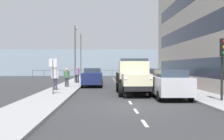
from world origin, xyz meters
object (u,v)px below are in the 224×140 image
object	(u,v)px
truck_vintage_cream	(134,77)
pedestrian_near_railing	(55,76)
car_grey_kerbside_2	(142,76)
car_navy_oppositeside_0	(93,77)
pedestrian_with_bag	(67,75)
traffic_light_near	(223,56)
car_silver_kerbside_near	(169,84)
pedestrian_by_lamp	(77,73)
pedestrian_in_dark_coat	(67,76)
car_maroon_kerbside_1	(153,79)
street_sign	(53,70)
lamp_post_far	(81,52)
lamp_post_promenade	(75,49)

from	to	relation	value
truck_vintage_cream	pedestrian_near_railing	bearing A→B (deg)	-19.01
car_grey_kerbside_2	car_navy_oppositeside_0	size ratio (longest dim) A/B	0.99
pedestrian_with_bag	traffic_light_near	distance (m)	15.13
truck_vintage_cream	car_silver_kerbside_near	bearing A→B (deg)	129.82
car_navy_oppositeside_0	pedestrian_with_bag	world-z (taller)	pedestrian_with_bag
car_grey_kerbside_2	truck_vintage_cream	bearing A→B (deg)	77.82
pedestrian_by_lamp	traffic_light_near	world-z (taller)	traffic_light_near
pedestrian_in_dark_coat	traffic_light_near	xyz separation A→B (m)	(-9.33, 9.03, 1.41)
car_grey_kerbside_2	pedestrian_near_railing	distance (m)	10.06
car_maroon_kerbside_1	street_sign	size ratio (longest dim) A/B	2.02
car_navy_oppositeside_0	pedestrian_near_railing	size ratio (longest dim) A/B	2.63
pedestrian_with_bag	lamp_post_far	size ratio (longest dim) A/B	0.25
pedestrian_near_railing	pedestrian_in_dark_coat	xyz separation A→B (m)	(-0.44, -2.88, -0.13)
traffic_light_near	pedestrian_by_lamp	bearing A→B (deg)	-57.40
truck_vintage_cream	lamp_post_far	distance (m)	20.25
truck_vintage_cream	car_grey_kerbside_2	xyz separation A→B (m)	(-1.86, -8.64, -0.28)
car_navy_oppositeside_0	lamp_post_far	xyz separation A→B (m)	(2.23, -12.47, 3.02)
truck_vintage_cream	street_sign	xyz separation A→B (m)	(5.22, 0.94, 0.50)
pedestrian_near_railing	lamp_post_far	world-z (taller)	lamp_post_far
truck_vintage_cream	pedestrian_near_railing	distance (m)	5.97
lamp_post_promenade	lamp_post_far	world-z (taller)	lamp_post_far
pedestrian_in_dark_coat	street_sign	world-z (taller)	street_sign
pedestrian_in_dark_coat	pedestrian_with_bag	size ratio (longest dim) A/B	1.00
pedestrian_with_bag	traffic_light_near	xyz separation A→B (m)	(-9.68, 11.54, 1.40)
car_maroon_kerbside_1	pedestrian_with_bag	bearing A→B (deg)	-30.78
car_grey_kerbside_2	street_sign	bearing A→B (deg)	53.53
lamp_post_promenade	lamp_post_far	xyz separation A→B (m)	(0.23, -9.10, 0.15)
car_maroon_kerbside_1	lamp_post_far	size ratio (longest dim) A/B	0.72
lamp_post_far	street_sign	size ratio (longest dim) A/B	2.80
pedestrian_with_bag	lamp_post_promenade	world-z (taller)	lamp_post_promenade
car_maroon_kerbside_1	traffic_light_near	distance (m)	7.64
car_grey_kerbside_2	lamp_post_far	world-z (taller)	lamp_post_far
car_grey_kerbside_2	street_sign	xyz separation A→B (m)	(7.08, 9.58, 0.79)
truck_vintage_cream	traffic_light_near	xyz separation A→B (m)	(-4.13, 4.21, 1.29)
pedestrian_near_railing	car_silver_kerbside_near	bearing A→B (deg)	150.89
car_maroon_kerbside_1	street_sign	distance (m)	8.11
truck_vintage_cream	car_navy_oppositeside_0	xyz separation A→B (m)	(3.08, -6.89, -0.28)
car_grey_kerbside_2	street_sign	size ratio (longest dim) A/B	2.04
car_silver_kerbside_near	car_grey_kerbside_2	bearing A→B (deg)	-90.00
car_silver_kerbside_near	pedestrian_in_dark_coat	world-z (taller)	same
car_maroon_kerbside_1	pedestrian_near_railing	xyz separation A→B (m)	(7.51, 0.98, 0.30)
car_maroon_kerbside_1	car_navy_oppositeside_0	size ratio (longest dim) A/B	0.98
car_navy_oppositeside_0	pedestrian_by_lamp	xyz separation A→B (m)	(1.73, -2.87, 0.27)
truck_vintage_cream	car_maroon_kerbside_1	bearing A→B (deg)	-122.52
pedestrian_in_dark_coat	pedestrian_by_lamp	bearing A→B (deg)	-94.63
lamp_post_promenade	lamp_post_far	distance (m)	9.10
pedestrian_near_railing	street_sign	xyz separation A→B (m)	(-0.43, 2.89, 0.49)
traffic_light_near	lamp_post_far	size ratio (longest dim) A/B	0.51
pedestrian_by_lamp	car_maroon_kerbside_1	bearing A→B (deg)	134.28
truck_vintage_cream	traffic_light_near	distance (m)	6.03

